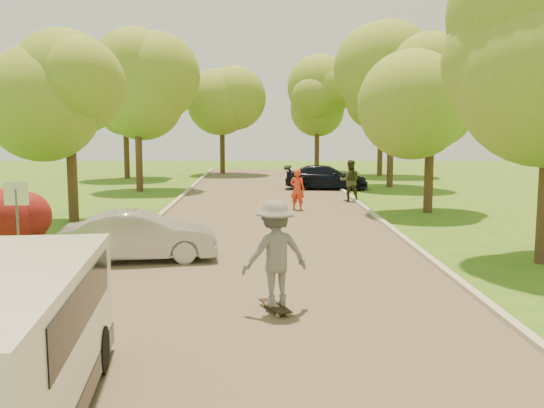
{
  "coord_description": "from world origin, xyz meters",
  "views": [
    {
      "loc": [
        -0.25,
        -9.74,
        3.41
      ],
      "look_at": [
        0.06,
        6.63,
        1.3
      ],
      "focal_mm": 40.0,
      "sensor_mm": 36.0,
      "label": 1
    }
  ],
  "objects": [
    {
      "name": "ground",
      "position": [
        0.0,
        0.0,
        0.0
      ],
      "size": [
        100.0,
        100.0,
        0.0
      ],
      "primitive_type": "plane",
      "color": "#2A6718",
      "rests_on": "ground"
    },
    {
      "name": "road",
      "position": [
        0.0,
        8.0,
        0.01
      ],
      "size": [
        8.0,
        60.0,
        0.01
      ],
      "primitive_type": "cube",
      "color": "#4C4438",
      "rests_on": "ground"
    },
    {
      "name": "curb_left",
      "position": [
        -4.05,
        8.0,
        0.06
      ],
      "size": [
        0.18,
        60.0,
        0.12
      ],
      "primitive_type": "cube",
      "color": "#B2AD9E",
      "rests_on": "ground"
    },
    {
      "name": "curb_right",
      "position": [
        4.05,
        8.0,
        0.06
      ],
      "size": [
        0.18,
        60.0,
        0.12
      ],
      "primitive_type": "cube",
      "color": "#B2AD9E",
      "rests_on": "ground"
    },
    {
      "name": "street_sign",
      "position": [
        -5.8,
        4.0,
        1.56
      ],
      "size": [
        0.55,
        0.06,
        2.17
      ],
      "color": "#59595E",
      "rests_on": "ground"
    },
    {
      "name": "red_shrub",
      "position": [
        -6.3,
        5.5,
        1.1
      ],
      "size": [
        1.7,
        1.7,
        1.95
      ],
      "color": "#382619",
      "rests_on": "ground"
    },
    {
      "name": "tree_l_midb",
      "position": [
        -6.81,
        12.0,
        4.59
      ],
      "size": [
        4.3,
        4.2,
        6.62
      ],
      "color": "#382619",
      "rests_on": "ground"
    },
    {
      "name": "tree_l_far",
      "position": [
        -6.39,
        22.0,
        5.47
      ],
      "size": [
        4.92,
        4.8,
        7.79
      ],
      "color": "#382619",
      "rests_on": "ground"
    },
    {
      "name": "tree_r_midb",
      "position": [
        6.6,
        14.0,
        4.88
      ],
      "size": [
        4.51,
        4.4,
        7.01
      ],
      "color": "#382619",
      "rests_on": "ground"
    },
    {
      "name": "tree_r_far",
      "position": [
        7.23,
        24.0,
        5.83
      ],
      "size": [
        5.33,
        5.2,
        8.34
      ],
      "color": "#382619",
      "rests_on": "ground"
    },
    {
      "name": "tree_bg_a",
      "position": [
        -8.78,
        30.0,
        5.31
      ],
      "size": [
        5.12,
        5.0,
        7.72
      ],
      "color": "#382619",
      "rests_on": "ground"
    },
    {
      "name": "tree_bg_b",
      "position": [
        8.22,
        32.0,
        5.54
      ],
      "size": [
        5.12,
        5.0,
        7.95
      ],
      "color": "#382619",
      "rests_on": "ground"
    },
    {
      "name": "tree_bg_c",
      "position": [
        -2.79,
        34.0,
        5.02
      ],
      "size": [
        4.92,
        4.8,
        7.33
      ],
      "color": "#382619",
      "rests_on": "ground"
    },
    {
      "name": "tree_bg_d",
      "position": [
        4.22,
        36.0,
        5.31
      ],
      "size": [
        5.12,
        5.0,
        7.72
      ],
      "color": "#382619",
      "rests_on": "ground"
    },
    {
      "name": "silver_sedan",
      "position": [
        -3.3,
        5.43,
        0.63
      ],
      "size": [
        3.99,
        1.81,
        1.27
      ],
      "primitive_type": "imported",
      "rotation": [
        0.0,
        0.0,
        1.7
      ],
      "color": "#A2A3A7",
      "rests_on": "ground"
    },
    {
      "name": "dark_sedan",
      "position": [
        3.3,
        22.84,
        0.65
      ],
      "size": [
        4.67,
        2.33,
        1.3
      ],
      "primitive_type": "imported",
      "rotation": [
        0.0,
        0.0,
        1.46
      ],
      "color": "black",
      "rests_on": "ground"
    },
    {
      "name": "longboard",
      "position": [
        0.01,
        1.11,
        0.11
      ],
      "size": [
        0.61,
        1.03,
        0.12
      ],
      "rotation": [
        0.0,
        0.0,
        3.5
      ],
      "color": "black",
      "rests_on": "ground"
    },
    {
      "name": "skateboarder",
      "position": [
        0.01,
        1.11,
        1.1
      ],
      "size": [
        1.43,
        1.12,
        1.95
      ],
      "primitive_type": "imported",
      "rotation": [
        0.0,
        0.0,
        3.5
      ],
      "color": "slate",
      "rests_on": "longboard"
    },
    {
      "name": "person_striped",
      "position": [
        1.25,
        14.73,
        0.84
      ],
      "size": [
        0.72,
        0.6,
        1.68
      ],
      "primitive_type": "imported",
      "rotation": [
        0.0,
        0.0,
        2.77
      ],
      "color": "red",
      "rests_on": "ground"
    },
    {
      "name": "person_olive",
      "position": [
        3.8,
        17.55,
        0.95
      ],
      "size": [
        0.95,
        0.76,
        1.89
      ],
      "primitive_type": "imported",
      "rotation": [
        0.0,
        0.0,
        3.09
      ],
      "color": "#32351F",
      "rests_on": "ground"
    }
  ]
}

